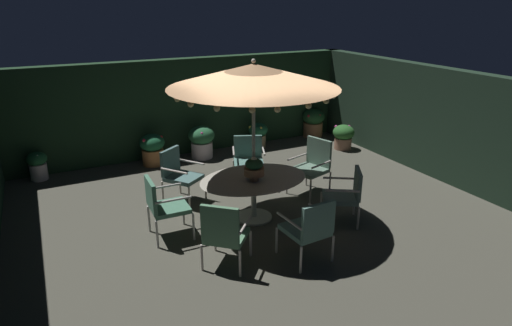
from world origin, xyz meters
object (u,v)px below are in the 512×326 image
Objects in this scene: potted_plant_left_near at (313,122)px; patio_dining_table at (254,185)px; potted_plant_back_left at (343,136)px; potted_plant_back_center at (152,148)px; potted_plant_back_right at (38,165)px; patio_umbrella at (253,76)px; potted_plant_right_near at (202,141)px; potted_plant_right_far at (258,134)px; patio_chair_south at (224,232)px; centerpiece_planter at (254,168)px; patio_chair_southeast at (163,203)px; patio_chair_west at (346,192)px; patio_chair_east at (179,172)px; patio_chair_north at (313,163)px; patio_chair_northeast at (248,157)px; patio_chair_southwest at (310,227)px.

patio_dining_table is at bearing -134.99° from potted_plant_left_near.
potted_plant_left_near is 1.24× the size of potted_plant_back_left.
potted_plant_back_center is 2.36m from potted_plant_back_right.
patio_umbrella is 3.51× the size of potted_plant_right_near.
potted_plant_back_right is at bearing 178.36° from potted_plant_right_far.
potted_plant_right_near is at bearing 85.20° from patio_dining_table.
patio_chair_south is 1.59× the size of potted_plant_right_far.
patio_chair_south is (-0.99, -1.05, -0.40)m from centerpiece_planter.
potted_plant_right_far is (-1.78, -0.19, -0.06)m from potted_plant_left_near.
patio_chair_southeast is (-1.50, 0.14, -0.38)m from centerpiece_planter.
patio_chair_west reaches higher than potted_plant_back_center.
patio_dining_table is 0.68× the size of patio_umbrella.
patio_chair_east is 1.38× the size of potted_plant_back_center.
patio_dining_table reaches higher than potted_plant_right_far.
patio_umbrella reaches higher than potted_plant_left_near.
potted_plant_back_right is at bearing 175.58° from potted_plant_back_center.
potted_plant_back_left is (3.39, -0.97, -0.08)m from potted_plant_right_near.
patio_chair_north is at bearing 7.77° from patio_chair_southeast.
patio_chair_east is (-1.50, -0.18, 0.00)m from patio_chair_northeast.
patio_chair_north reaches higher than potted_plant_right_far.
patio_chair_north reaches higher than potted_plant_back_center.
potted_plant_left_near is (4.51, 2.35, -0.16)m from patio_chair_east.
patio_chair_southeast reaches higher than patio_dining_table.
centerpiece_planter is at bearing -95.39° from potted_plant_right_near.
centerpiece_planter is 0.68× the size of potted_plant_back_right.
patio_dining_table is at bearing -118.04° from potted_plant_right_far.
patio_chair_west is 4.25m from potted_plant_right_far.
potted_plant_right_near is 3.33m from potted_plant_left_near.
patio_dining_table is 1.55m from patio_chair_southeast.
patio_chair_south is 6.64m from potted_plant_left_near.
patio_chair_north is at bearing -138.99° from potted_plant_back_left.
patio_chair_east is at bearing 137.35° from patio_chair_west.
patio_chair_southeast is 2.29m from patio_chair_southwest.
potted_plant_right_far is at bearing -174.00° from potted_plant_left_near.
patio_chair_west is 4.26m from potted_plant_right_near.
patio_chair_north is 1.48× the size of potted_plant_back_center.
potted_plant_back_center is at bearing 104.58° from patio_dining_table.
potted_plant_left_near is at bearing 35.81° from patio_chair_northeast.
potted_plant_right_near is 1.01× the size of potted_plant_left_near.
patio_dining_table reaches higher than potted_plant_back_left.
centerpiece_planter is 1.50m from patio_chair_south.
patio_umbrella is 3.54× the size of potted_plant_left_near.
potted_plant_left_near is 1.20× the size of potted_plant_right_far.
patio_dining_table is 1.83× the size of patio_chair_south.
potted_plant_right_near reaches higher than potted_plant_back_right.
patio_chair_northeast is 0.98× the size of patio_chair_east.
patio_chair_north is at bearing 20.04° from centerpiece_planter.
patio_umbrella is 3.77× the size of potted_plant_back_center.
patio_dining_table is 1.55m from patio_chair_west.
centerpiece_planter reaches higher than patio_chair_west.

